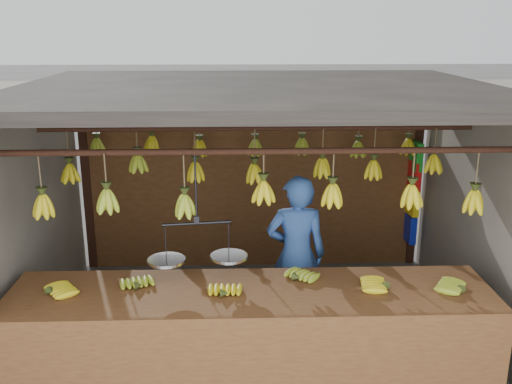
{
  "coord_description": "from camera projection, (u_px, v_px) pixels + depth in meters",
  "views": [
    {
      "loc": [
        -0.19,
        -5.2,
        2.91
      ],
      "look_at": [
        0.0,
        0.3,
        1.3
      ],
      "focal_mm": 40.0,
      "sensor_mm": 36.0,
      "label": 1
    }
  ],
  "objects": [
    {
      "name": "ground",
      "position": [
        257.0,
        322.0,
        5.81
      ],
      "size": [
        80.0,
        80.0,
        0.0
      ],
      "primitive_type": "plane",
      "color": "#5B5B57"
    },
    {
      "name": "stall",
      "position": [
        256.0,
        125.0,
        5.57
      ],
      "size": [
        4.3,
        3.3,
        2.4
      ],
      "color": "black",
      "rests_on": "ground"
    },
    {
      "name": "counter",
      "position": [
        252.0,
        320.0,
        4.42
      ],
      "size": [
        3.83,
        0.87,
        0.96
      ],
      "color": "brown",
      "rests_on": "ground"
    },
    {
      "name": "hanging_bananas",
      "position": [
        256.0,
        169.0,
        5.36
      ],
      "size": [
        3.63,
        2.24,
        0.39
      ],
      "color": "gold",
      "rests_on": "ground"
    },
    {
      "name": "balance_scale",
      "position": [
        198.0,
        254.0,
        4.5
      ],
      "size": [
        0.78,
        0.35,
        0.88
      ],
      "color": "black",
      "rests_on": "ground"
    },
    {
      "name": "vendor",
      "position": [
        296.0,
        255.0,
        5.47
      ],
      "size": [
        0.58,
        0.39,
        1.58
      ],
      "primitive_type": "imported",
      "rotation": [
        0.0,
        0.0,
        3.13
      ],
      "color": "#3359A5",
      "rests_on": "ground"
    },
    {
      "name": "bag_bundles",
      "position": [
        413.0,
        190.0,
        6.89
      ],
      "size": [
        0.08,
        0.26,
        1.25
      ],
      "color": "#199926",
      "rests_on": "ground"
    }
  ]
}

